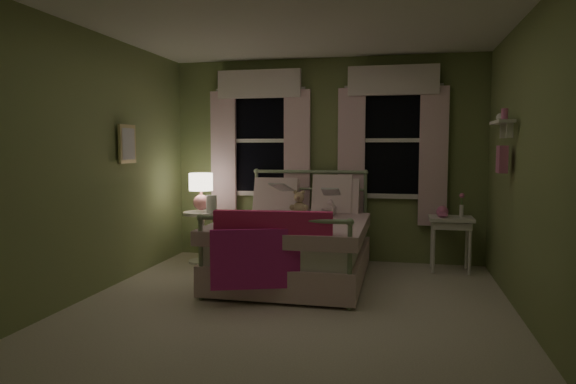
% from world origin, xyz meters
% --- Properties ---
extents(room_shell, '(4.20, 4.20, 4.20)m').
position_xyz_m(room_shell, '(0.00, 0.00, 1.30)').
color(room_shell, silver).
rests_on(room_shell, ground).
extents(bed, '(1.58, 2.04, 1.18)m').
position_xyz_m(bed, '(-0.17, 1.03, 0.38)').
color(bed, white).
rests_on(bed, ground).
extents(pink_throw, '(1.10, 0.40, 0.71)m').
position_xyz_m(pink_throw, '(-0.18, 0.01, 0.61)').
color(pink_throw, '#EC2E74').
rests_on(pink_throw, bed).
extents(child_left, '(0.28, 0.22, 0.67)m').
position_xyz_m(child_left, '(-0.46, 1.46, 0.91)').
color(child_left, '#F7D1DD').
rests_on(child_left, bed).
extents(child_right, '(0.37, 0.29, 0.75)m').
position_xyz_m(child_right, '(0.10, 1.46, 0.95)').
color(child_right, '#F7D1DD').
rests_on(child_right, bed).
extents(book_left, '(0.23, 0.17, 0.26)m').
position_xyz_m(book_left, '(-0.46, 1.21, 0.96)').
color(book_left, beige).
rests_on(book_left, child_left).
extents(book_right, '(0.20, 0.12, 0.26)m').
position_xyz_m(book_right, '(0.10, 1.21, 0.92)').
color(book_right, beige).
rests_on(book_right, child_right).
extents(teddy_bear, '(0.22, 0.18, 0.30)m').
position_xyz_m(teddy_bear, '(-0.18, 1.31, 0.79)').
color(teddy_bear, tan).
rests_on(teddy_bear, bed).
extents(nightstand_left, '(0.46, 0.46, 0.65)m').
position_xyz_m(nightstand_left, '(-1.49, 1.56, 0.42)').
color(nightstand_left, white).
rests_on(nightstand_left, ground).
extents(table_lamp, '(0.30, 0.30, 0.47)m').
position_xyz_m(table_lamp, '(-1.49, 1.56, 0.95)').
color(table_lamp, pink).
rests_on(table_lamp, nightstand_left).
extents(book_nightstand, '(0.23, 0.27, 0.02)m').
position_xyz_m(book_nightstand, '(-1.39, 1.48, 0.66)').
color(book_nightstand, beige).
rests_on(book_nightstand, nightstand_left).
extents(nightstand_right, '(0.50, 0.40, 0.64)m').
position_xyz_m(nightstand_right, '(1.55, 1.73, 0.55)').
color(nightstand_right, white).
rests_on(nightstand_right, ground).
extents(pink_toy, '(0.14, 0.20, 0.14)m').
position_xyz_m(pink_toy, '(1.45, 1.73, 0.71)').
color(pink_toy, pink).
rests_on(pink_toy, nightstand_right).
extents(bud_vase, '(0.06, 0.06, 0.28)m').
position_xyz_m(bud_vase, '(1.67, 1.78, 0.79)').
color(bud_vase, white).
rests_on(bud_vase, nightstand_right).
extents(window_left, '(1.34, 0.13, 1.96)m').
position_xyz_m(window_left, '(-0.85, 2.03, 1.62)').
color(window_left, black).
rests_on(window_left, room_shell).
extents(window_right, '(1.34, 0.13, 1.96)m').
position_xyz_m(window_right, '(0.85, 2.03, 1.62)').
color(window_right, black).
rests_on(window_right, room_shell).
extents(wall_shelf, '(0.15, 0.50, 0.60)m').
position_xyz_m(wall_shelf, '(1.90, 0.70, 1.52)').
color(wall_shelf, white).
rests_on(wall_shelf, room_shell).
extents(framed_picture, '(0.03, 0.32, 0.42)m').
position_xyz_m(framed_picture, '(-1.95, 0.60, 1.50)').
color(framed_picture, beige).
rests_on(framed_picture, room_shell).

